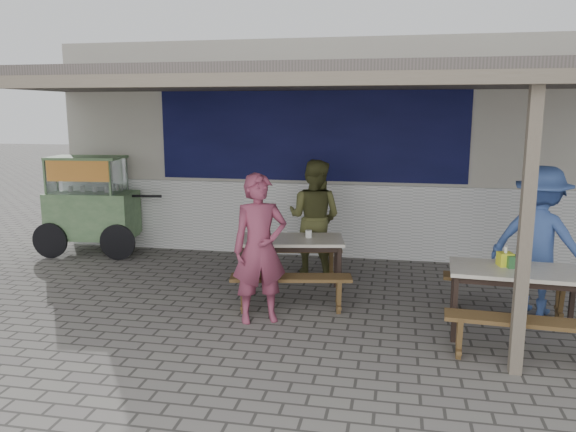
# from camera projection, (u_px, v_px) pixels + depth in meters

# --- Properties ---
(ground) EXTENTS (60.00, 60.00, 0.00)m
(ground) POSITION_uv_depth(u_px,v_px,m) (284.00, 319.00, 6.49)
(ground) COLOR #67635D
(ground) RESTS_ON ground
(back_wall) EXTENTS (9.00, 1.28, 3.50)m
(back_wall) POSITION_uv_depth(u_px,v_px,m) (326.00, 149.00, 9.62)
(back_wall) COLOR #B7B5A5
(back_wall) RESTS_ON ground
(warung_roof) EXTENTS (9.00, 4.21, 2.81)m
(warung_roof) POSITION_uv_depth(u_px,v_px,m) (300.00, 82.00, 6.85)
(warung_roof) COLOR #504744
(warung_roof) RESTS_ON ground
(table_left) EXTENTS (1.44, 0.93, 0.75)m
(table_left) POSITION_uv_depth(u_px,v_px,m) (291.00, 244.00, 7.27)
(table_left) COLOR silver
(table_left) RESTS_ON ground
(bench_left_street) EXTENTS (1.46, 0.54, 0.45)m
(bench_left_street) POSITION_uv_depth(u_px,v_px,m) (291.00, 285.00, 6.65)
(bench_left_street) COLOR brown
(bench_left_street) RESTS_ON ground
(bench_left_wall) EXTENTS (1.46, 0.54, 0.45)m
(bench_left_wall) POSITION_uv_depth(u_px,v_px,m) (291.00, 256.00, 8.02)
(bench_left_wall) COLOR brown
(bench_left_wall) RESTS_ON ground
(table_right) EXTENTS (1.40, 0.80, 0.75)m
(table_right) POSITION_uv_depth(u_px,v_px,m) (517.00, 276.00, 5.87)
(table_right) COLOR silver
(table_right) RESTS_ON ground
(bench_right_street) EXTENTS (1.47, 0.37, 0.45)m
(bench_right_street) POSITION_uv_depth(u_px,v_px,m) (524.00, 331.00, 5.29)
(bench_right_street) COLOR brown
(bench_right_street) RESTS_ON ground
(bench_right_wall) EXTENTS (1.47, 0.37, 0.45)m
(bench_right_wall) POSITION_uv_depth(u_px,v_px,m) (507.00, 287.00, 6.57)
(bench_right_wall) COLOR brown
(bench_right_wall) RESTS_ON ground
(vendor_cart) EXTENTS (2.02, 0.92, 1.63)m
(vendor_cart) POSITION_uv_depth(u_px,v_px,m) (91.00, 201.00, 9.34)
(vendor_cart) COLOR #749865
(vendor_cart) RESTS_ON ground
(patron_street_side) EXTENTS (0.73, 0.63, 1.70)m
(patron_street_side) POSITION_uv_depth(u_px,v_px,m) (260.00, 249.00, 6.30)
(patron_street_side) COLOR #7F354B
(patron_street_side) RESTS_ON ground
(patron_wall_side) EXTENTS (0.96, 0.83, 1.69)m
(patron_wall_side) POSITION_uv_depth(u_px,v_px,m) (314.00, 217.00, 8.16)
(patron_wall_side) COLOR brown
(patron_wall_side) RESTS_ON ground
(patron_right_table) EXTENTS (1.31, 1.12, 1.75)m
(patron_right_table) POSITION_uv_depth(u_px,v_px,m) (540.00, 241.00, 6.58)
(patron_right_table) COLOR #3D5AA2
(patron_right_table) RESTS_ON ground
(tissue_box) EXTENTS (0.17, 0.17, 0.14)m
(tissue_box) POSITION_uv_depth(u_px,v_px,m) (505.00, 259.00, 5.97)
(tissue_box) COLOR yellow
(tissue_box) RESTS_ON table_right
(donation_box) EXTENTS (0.22, 0.17, 0.13)m
(donation_box) POSITION_uv_depth(u_px,v_px,m) (516.00, 261.00, 5.91)
(donation_box) COLOR #2D6533
(donation_box) RESTS_ON table_right
(condiment_jar) EXTENTS (0.08, 0.08, 0.10)m
(condiment_jar) POSITION_uv_depth(u_px,v_px,m) (309.00, 234.00, 7.30)
(condiment_jar) COLOR white
(condiment_jar) RESTS_ON table_left
(condiment_bowl) EXTENTS (0.26, 0.26, 0.05)m
(condiment_bowl) POSITION_uv_depth(u_px,v_px,m) (265.00, 234.00, 7.37)
(condiment_bowl) COLOR white
(condiment_bowl) RESTS_ON table_left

